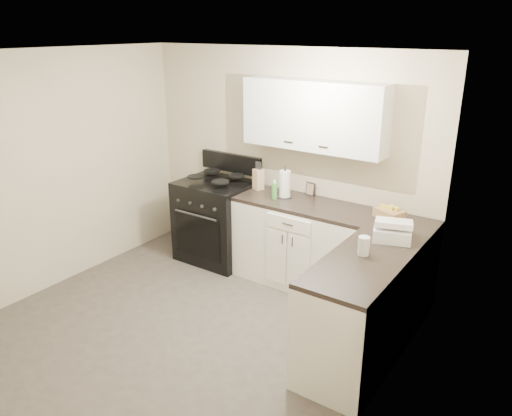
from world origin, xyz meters
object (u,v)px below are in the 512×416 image
Objects in this scene: paper_towel at (285,184)px; countertop_grill at (392,233)px; stove at (217,222)px; wicker_basket at (389,214)px; knife_block at (258,179)px.

paper_towel is 1.44m from countertop_grill.
stove is 3.50× the size of paper_towel.
stove is at bearing -175.57° from paper_towel.
paper_towel is 1.17m from wicker_basket.
countertop_grill is at bearing -17.94° from paper_towel.
stove is at bearing -142.43° from knife_block.
stove is 3.26× the size of countertop_grill.
knife_block is 0.85× the size of wicker_basket.
knife_block reaches higher than countertop_grill.
stove is at bearing -177.26° from wicker_basket.
stove is 3.77× the size of wicker_basket.
wicker_basket is 0.86× the size of countertop_grill.
paper_towel reaches higher than knife_block.
stove is 4.41× the size of knife_block.
paper_towel is 0.93× the size of countertop_grill.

